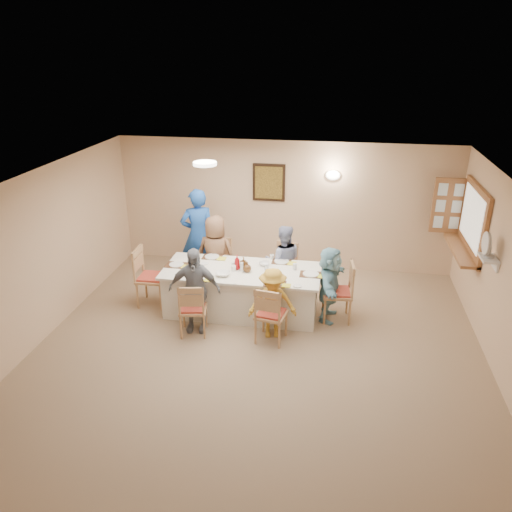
% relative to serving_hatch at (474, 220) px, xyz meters
% --- Properties ---
extents(ground, '(7.00, 7.00, 0.00)m').
position_rel_serving_hatch_xyz_m(ground, '(-3.21, -2.40, -1.50)').
color(ground, '#9A785B').
extents(room_walls, '(7.00, 7.00, 7.00)m').
position_rel_serving_hatch_xyz_m(room_walls, '(-3.21, -2.40, 0.01)').
color(room_walls, '#DAAF8C').
rests_on(room_walls, ground).
extents(wall_picture, '(0.62, 0.05, 0.72)m').
position_rel_serving_hatch_xyz_m(wall_picture, '(-3.51, 1.06, 0.20)').
color(wall_picture, black).
rests_on(wall_picture, room_walls).
extents(wall_sconce, '(0.26, 0.09, 0.18)m').
position_rel_serving_hatch_xyz_m(wall_sconce, '(-2.31, 1.04, 0.40)').
color(wall_sconce, white).
rests_on(wall_sconce, room_walls).
extents(ceiling_light, '(0.36, 0.36, 0.05)m').
position_rel_serving_hatch_xyz_m(ceiling_light, '(-4.21, -0.90, 0.97)').
color(ceiling_light, white).
rests_on(ceiling_light, room_walls).
extents(serving_hatch, '(0.06, 1.50, 1.15)m').
position_rel_serving_hatch_xyz_m(serving_hatch, '(0.00, 0.00, 0.00)').
color(serving_hatch, '#925E35').
rests_on(serving_hatch, room_walls).
extents(hatch_sill, '(0.30, 1.50, 0.05)m').
position_rel_serving_hatch_xyz_m(hatch_sill, '(-0.12, 0.00, -0.53)').
color(hatch_sill, '#925E35').
rests_on(hatch_sill, room_walls).
extents(shutter_door, '(0.55, 0.04, 1.00)m').
position_rel_serving_hatch_xyz_m(shutter_door, '(-0.26, 0.76, 0.00)').
color(shutter_door, '#925E35').
rests_on(shutter_door, room_walls).
extents(fan_shelf, '(0.22, 0.36, 0.03)m').
position_rel_serving_hatch_xyz_m(fan_shelf, '(-0.08, -1.35, -0.10)').
color(fan_shelf, white).
rests_on(fan_shelf, room_walls).
extents(desk_fan, '(0.30, 0.30, 0.28)m').
position_rel_serving_hatch_xyz_m(desk_fan, '(-0.11, -1.35, 0.05)').
color(desk_fan, '#A5A5A8').
rests_on(desk_fan, fan_shelf).
extents(dining_table, '(2.55, 1.08, 0.76)m').
position_rel_serving_hatch_xyz_m(dining_table, '(-3.66, -0.93, -1.12)').
color(dining_table, white).
rests_on(dining_table, ground).
extents(chair_back_left, '(0.51, 0.51, 0.93)m').
position_rel_serving_hatch_xyz_m(chair_back_left, '(-4.26, -0.13, -1.04)').
color(chair_back_left, tan).
rests_on(chair_back_left, ground).
extents(chair_back_right, '(0.51, 0.51, 0.91)m').
position_rel_serving_hatch_xyz_m(chair_back_right, '(-3.06, -0.13, -1.04)').
color(chair_back_right, tan).
rests_on(chair_back_right, ground).
extents(chair_front_left, '(0.49, 0.49, 0.88)m').
position_rel_serving_hatch_xyz_m(chair_front_left, '(-4.26, -1.73, -1.06)').
color(chair_front_left, tan).
rests_on(chair_front_left, ground).
extents(chair_front_right, '(0.51, 0.51, 0.93)m').
position_rel_serving_hatch_xyz_m(chair_front_right, '(-3.06, -1.73, -1.04)').
color(chair_front_right, tan).
rests_on(chair_front_right, ground).
extents(chair_left_end, '(0.50, 0.50, 1.02)m').
position_rel_serving_hatch_xyz_m(chair_left_end, '(-5.21, -0.93, -0.99)').
color(chair_left_end, tan).
rests_on(chair_left_end, ground).
extents(chair_right_end, '(0.52, 0.52, 0.99)m').
position_rel_serving_hatch_xyz_m(chair_right_end, '(-2.11, -0.93, -1.00)').
color(chair_right_end, tan).
rests_on(chair_right_end, ground).
extents(diner_back_left, '(0.77, 0.57, 1.42)m').
position_rel_serving_hatch_xyz_m(diner_back_left, '(-4.26, -0.25, -0.79)').
color(diner_back_left, brown).
rests_on(diner_back_left, ground).
extents(diner_back_right, '(0.81, 0.72, 1.31)m').
position_rel_serving_hatch_xyz_m(diner_back_right, '(-3.06, -0.25, -0.84)').
color(diner_back_right, '#8189AE').
rests_on(diner_back_right, ground).
extents(diner_front_left, '(0.85, 0.46, 1.37)m').
position_rel_serving_hatch_xyz_m(diner_front_left, '(-4.26, -1.61, -0.82)').
color(diner_front_left, gray).
rests_on(diner_front_left, ground).
extents(diner_front_right, '(0.88, 0.69, 1.12)m').
position_rel_serving_hatch_xyz_m(diner_front_right, '(-3.06, -1.61, -0.94)').
color(diner_front_right, gold).
rests_on(diner_front_right, ground).
extents(diner_right_end, '(1.23, 0.61, 1.24)m').
position_rel_serving_hatch_xyz_m(diner_right_end, '(-2.24, -0.93, -0.88)').
color(diner_right_end, '#83BFD3').
rests_on(diner_right_end, ground).
extents(caregiver, '(0.96, 0.91, 1.75)m').
position_rel_serving_hatch_xyz_m(caregiver, '(-4.71, 0.22, -0.62)').
color(caregiver, blue).
rests_on(caregiver, ground).
extents(placemat_fl, '(0.33, 0.25, 0.01)m').
position_rel_serving_hatch_xyz_m(placemat_fl, '(-4.26, -1.35, -0.74)').
color(placemat_fl, '#472B19').
rests_on(placemat_fl, dining_table).
extents(plate_fl, '(0.25, 0.25, 0.02)m').
position_rel_serving_hatch_xyz_m(plate_fl, '(-4.26, -1.35, -0.73)').
color(plate_fl, white).
rests_on(plate_fl, dining_table).
extents(napkin_fl, '(0.14, 0.14, 0.01)m').
position_rel_serving_hatch_xyz_m(napkin_fl, '(-4.08, -1.40, -0.73)').
color(napkin_fl, yellow).
rests_on(napkin_fl, dining_table).
extents(placemat_fr, '(0.34, 0.25, 0.01)m').
position_rel_serving_hatch_xyz_m(placemat_fr, '(-3.06, -1.35, -0.74)').
color(placemat_fr, '#472B19').
rests_on(placemat_fr, dining_table).
extents(plate_fr, '(0.23, 0.23, 0.01)m').
position_rel_serving_hatch_xyz_m(plate_fr, '(-3.06, -1.35, -0.73)').
color(plate_fr, white).
rests_on(plate_fr, dining_table).
extents(napkin_fr, '(0.13, 0.13, 0.01)m').
position_rel_serving_hatch_xyz_m(napkin_fr, '(-2.88, -1.40, -0.73)').
color(napkin_fr, yellow).
rests_on(napkin_fr, dining_table).
extents(placemat_bl, '(0.33, 0.24, 0.01)m').
position_rel_serving_hatch_xyz_m(placemat_bl, '(-4.26, -0.51, -0.74)').
color(placemat_bl, '#472B19').
rests_on(placemat_bl, dining_table).
extents(plate_bl, '(0.25, 0.25, 0.02)m').
position_rel_serving_hatch_xyz_m(plate_bl, '(-4.26, -0.51, -0.73)').
color(plate_bl, white).
rests_on(plate_bl, dining_table).
extents(napkin_bl, '(0.15, 0.15, 0.01)m').
position_rel_serving_hatch_xyz_m(napkin_bl, '(-4.08, -0.56, -0.73)').
color(napkin_bl, yellow).
rests_on(napkin_bl, dining_table).
extents(placemat_br, '(0.32, 0.24, 0.01)m').
position_rel_serving_hatch_xyz_m(placemat_br, '(-3.06, -0.51, -0.74)').
color(placemat_br, '#472B19').
rests_on(placemat_br, dining_table).
extents(plate_br, '(0.25, 0.25, 0.02)m').
position_rel_serving_hatch_xyz_m(plate_br, '(-3.06, -0.51, -0.73)').
color(plate_br, white).
rests_on(plate_br, dining_table).
extents(napkin_br, '(0.15, 0.15, 0.01)m').
position_rel_serving_hatch_xyz_m(napkin_br, '(-2.88, -0.56, -0.73)').
color(napkin_br, yellow).
rests_on(napkin_br, dining_table).
extents(placemat_le, '(0.36, 0.27, 0.01)m').
position_rel_serving_hatch_xyz_m(placemat_le, '(-4.76, -0.93, -0.74)').
color(placemat_le, '#472B19').
rests_on(placemat_le, dining_table).
extents(plate_le, '(0.24, 0.24, 0.01)m').
position_rel_serving_hatch_xyz_m(plate_le, '(-4.76, -0.93, -0.73)').
color(plate_le, white).
rests_on(plate_le, dining_table).
extents(napkin_le, '(0.14, 0.14, 0.01)m').
position_rel_serving_hatch_xyz_m(napkin_le, '(-4.58, -0.98, -0.73)').
color(napkin_le, yellow).
rests_on(napkin_le, dining_table).
extents(placemat_re, '(0.35, 0.26, 0.01)m').
position_rel_serving_hatch_xyz_m(placemat_re, '(-2.54, -0.93, -0.74)').
color(placemat_re, '#472B19').
rests_on(placemat_re, dining_table).
extents(plate_re, '(0.26, 0.26, 0.02)m').
position_rel_serving_hatch_xyz_m(plate_re, '(-2.54, -0.93, -0.73)').
color(plate_re, white).
rests_on(plate_re, dining_table).
extents(napkin_re, '(0.14, 0.14, 0.01)m').
position_rel_serving_hatch_xyz_m(napkin_re, '(-2.36, -0.98, -0.73)').
color(napkin_re, yellow).
rests_on(napkin_re, dining_table).
extents(teacup_a, '(0.16, 0.16, 0.09)m').
position_rel_serving_hatch_xyz_m(teacup_a, '(-4.43, -1.24, -0.70)').
color(teacup_a, white).
rests_on(teacup_a, dining_table).
extents(teacup_b, '(0.11, 0.11, 0.07)m').
position_rel_serving_hatch_xyz_m(teacup_b, '(-3.24, -0.40, -0.70)').
color(teacup_b, white).
rests_on(teacup_b, dining_table).
extents(bowl_a, '(0.28, 0.28, 0.06)m').
position_rel_serving_hatch_xyz_m(bowl_a, '(-3.91, -1.19, -0.71)').
color(bowl_a, white).
rests_on(bowl_a, dining_table).
extents(bowl_b, '(0.27, 0.27, 0.05)m').
position_rel_serving_hatch_xyz_m(bowl_b, '(-3.33, -0.69, -0.71)').
color(bowl_b, white).
rests_on(bowl_b, dining_table).
extents(condiment_ketchup, '(0.13, 0.14, 0.24)m').
position_rel_serving_hatch_xyz_m(condiment_ketchup, '(-3.74, -0.91, -0.62)').
color(condiment_ketchup, '#B00F15').
rests_on(condiment_ketchup, dining_table).
extents(condiment_brown, '(0.17, 0.17, 0.21)m').
position_rel_serving_hatch_xyz_m(condiment_brown, '(-3.63, -0.91, -0.63)').
color(condiment_brown, '#553316').
rests_on(condiment_brown, dining_table).
extents(condiment_malt, '(0.23, 0.23, 0.17)m').
position_rel_serving_hatch_xyz_m(condiment_malt, '(-3.56, -0.99, -0.65)').
color(condiment_malt, '#553316').
rests_on(condiment_malt, dining_table).
extents(drinking_glass, '(0.06, 0.06, 0.09)m').
position_rel_serving_hatch_xyz_m(drinking_glass, '(-3.81, -0.88, -0.68)').
color(drinking_glass, silver).
rests_on(drinking_glass, dining_table).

